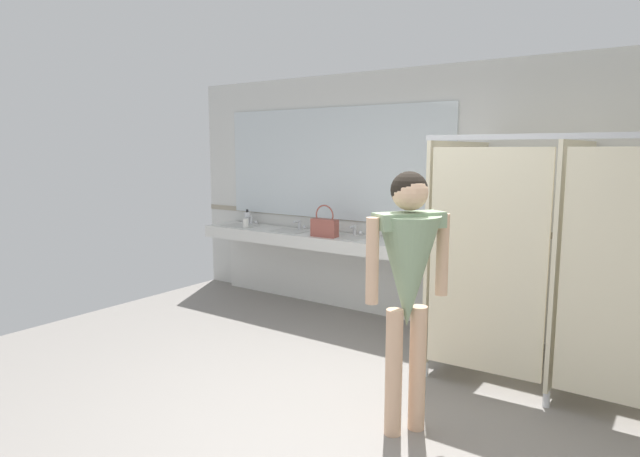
# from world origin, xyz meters

# --- Properties ---
(ground_plane) EXTENTS (7.20, 5.72, 0.10)m
(ground_plane) POSITION_xyz_m (0.00, 0.00, -0.05)
(ground_plane) COLOR gray
(wall_back) EXTENTS (7.20, 0.12, 2.69)m
(wall_back) POSITION_xyz_m (0.00, 2.62, 1.34)
(wall_back) COLOR silver
(wall_back) RESTS_ON ground_plane
(wall_back_tile_band) EXTENTS (7.20, 0.01, 0.06)m
(wall_back_tile_band) POSITION_xyz_m (0.00, 2.55, 1.05)
(wall_back_tile_band) COLOR #9E937F
(wall_back_tile_band) RESTS_ON wall_back
(vanity_counter) EXTENTS (3.15, 0.53, 0.99)m
(vanity_counter) POSITION_xyz_m (-1.58, 2.36, 0.64)
(vanity_counter) COLOR silver
(vanity_counter) RESTS_ON ground_plane
(mirror_panel) EXTENTS (3.05, 0.02, 1.29)m
(mirror_panel) POSITION_xyz_m (-1.58, 2.55, 1.67)
(mirror_panel) COLOR silver
(mirror_panel) RESTS_ON wall_back
(bathroom_stalls) EXTENTS (2.88, 1.37, 1.95)m
(bathroom_stalls) POSITION_xyz_m (1.66, 1.65, 1.02)
(bathroom_stalls) COLOR beige
(bathroom_stalls) RESTS_ON ground_plane
(person_standing) EXTENTS (0.55, 0.55, 1.71)m
(person_standing) POSITION_xyz_m (0.51, 0.34, 1.09)
(person_standing) COLOR #DBAD89
(person_standing) RESTS_ON ground_plane
(handbag) EXTENTS (0.32, 0.10, 0.36)m
(handbag) POSITION_xyz_m (-1.39, 2.14, 1.00)
(handbag) COLOR #934C42
(handbag) RESTS_ON vanity_counter
(soap_dispenser) EXTENTS (0.07, 0.07, 0.19)m
(soap_dispenser) POSITION_xyz_m (-2.81, 2.43, 0.96)
(soap_dispenser) COLOR white
(soap_dispenser) RESTS_ON vanity_counter
(paper_cup) EXTENTS (0.07, 0.07, 0.11)m
(paper_cup) POSITION_xyz_m (-2.60, 2.18, 0.93)
(paper_cup) COLOR white
(paper_cup) RESTS_ON vanity_counter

